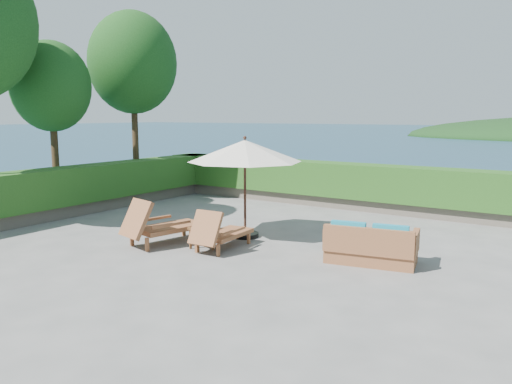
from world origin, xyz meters
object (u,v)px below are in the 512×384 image
Objects in this scene: wicker_loveseat at (371,247)px; patio_umbrella at (245,152)px; lounge_right at (220,232)px; side_table at (201,232)px; lounge_left at (160,225)px.

patio_umbrella is at bearing 162.13° from wicker_loveseat.
patio_umbrella is 1.99m from lounge_right.
wicker_loveseat is (2.96, 0.81, -0.05)m from lounge_right.
side_table is (-0.14, -1.39, -1.57)m from patio_umbrella.
lounge_right is at bearing -81.14° from patio_umbrella.
lounge_right is 0.38m from side_table.
patio_umbrella is 5.02× the size of side_table.
patio_umbrella is at bearing 67.73° from lounge_left.
lounge_left is 1.06× the size of wicker_loveseat.
lounge_left is 1.22× the size of lounge_right.
wicker_loveseat reaches higher than side_table.
side_table is (1.01, 0.18, -0.05)m from lounge_left.
patio_umbrella reaches higher than lounge_right.
lounge_right is at bearing -175.52° from wicker_loveseat.
lounge_left is (-1.14, -1.58, -1.52)m from patio_umbrella.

